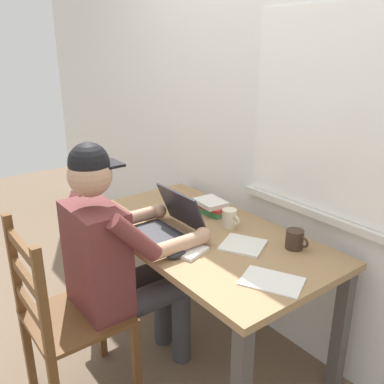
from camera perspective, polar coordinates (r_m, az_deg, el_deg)
name	(u,v)px	position (r m, az deg, el deg)	size (l,w,h in m)	color
ground_plane	(201,344)	(2.54, 1.26, -20.06)	(8.00, 8.00, 0.00)	brown
back_wall	(271,109)	(2.29, 10.70, 11.13)	(6.00, 0.08, 2.60)	silver
desk	(202,247)	(2.20, 1.38, -7.57)	(1.39, 0.75, 0.71)	#9E7A51
seated_person	(118,256)	(2.01, -10.04, -8.66)	(0.50, 0.60, 1.24)	brown
wooden_chair	(65,319)	(2.04, -16.94, -16.22)	(0.42, 0.42, 0.94)	brown
laptop	(167,225)	(2.11, -3.49, -4.52)	(0.33, 0.32, 0.22)	#232328
computer_mouse	(176,254)	(1.90, -2.19, -8.45)	(0.06, 0.10, 0.03)	#232328
coffee_mug_white	(230,218)	(2.20, 5.15, -3.60)	(0.12, 0.08, 0.10)	beige
coffee_mug_dark	(295,239)	(2.03, 13.87, -6.31)	(0.12, 0.08, 0.09)	#38281E
book_stack_main	(212,206)	(2.37, 2.71, -1.97)	(0.21, 0.15, 0.08)	#38844C
paper_pile_near_laptop	(180,248)	(1.98, -1.59, -7.62)	(0.23, 0.15, 0.02)	white
paper_pile_back_corner	(272,281)	(1.76, 10.85, -11.87)	(0.24, 0.16, 0.01)	white
paper_pile_side	(243,245)	(2.02, 6.97, -7.19)	(0.19, 0.19, 0.01)	silver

